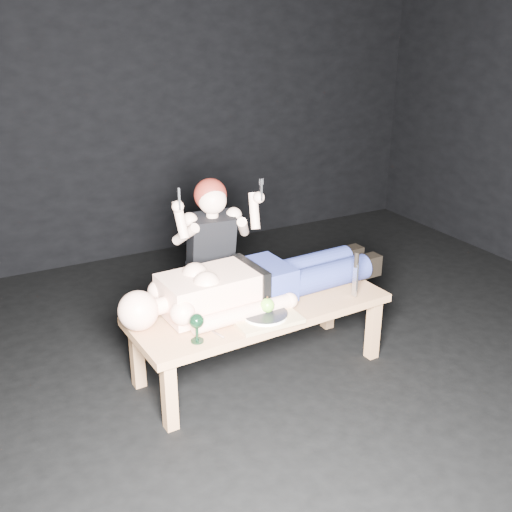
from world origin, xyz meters
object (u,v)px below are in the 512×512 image
object	(u,v)px
lying_man	(259,276)
serving_tray	(265,318)
kneeling_woman	(208,256)
table	(260,339)
goblet	(197,328)
carving_knife	(356,275)

from	to	relation	value
lying_man	serving_tray	xyz separation A→B (m)	(-0.11, -0.27, -0.13)
kneeling_woman	serving_tray	world-z (taller)	kneeling_woman
lying_man	table	bearing A→B (deg)	-119.48
lying_man	kneeling_woman	bearing A→B (deg)	102.18
lying_man	serving_tray	distance (m)	0.32
goblet	carving_knife	size ratio (longest dim) A/B	0.55
lying_man	goblet	size ratio (longest dim) A/B	10.31
lying_man	goblet	bearing A→B (deg)	-153.14
table	kneeling_woman	size ratio (longest dim) A/B	1.34
lying_man	goblet	distance (m)	0.63
lying_man	kneeling_woman	xyz separation A→B (m)	(-0.13, 0.47, -0.01)
table	kneeling_woman	bearing A→B (deg)	95.15
table	kneeling_woman	world-z (taller)	kneeling_woman
carving_knife	table	bearing A→B (deg)	159.89
lying_man	serving_tray	bearing A→B (deg)	-114.90
table	lying_man	xyz separation A→B (m)	(0.05, 0.09, 0.37)
lying_man	kneeling_woman	distance (m)	0.49
goblet	kneeling_woman	bearing A→B (deg)	62.11
lying_man	serving_tray	size ratio (longest dim) A/B	4.47
table	lying_man	world-z (taller)	lying_man
goblet	carving_knife	world-z (taller)	carving_knife
serving_tray	table	bearing A→B (deg)	70.81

